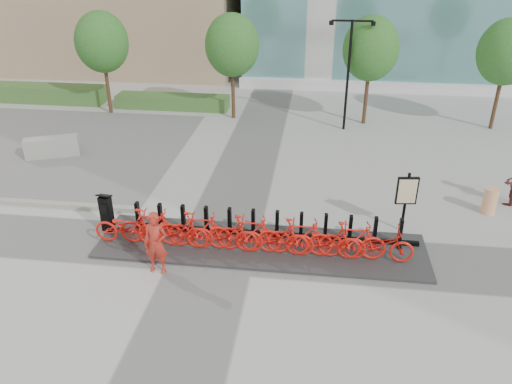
# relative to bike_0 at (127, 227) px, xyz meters

# --- Properties ---
(ground) EXTENTS (120.00, 120.00, 0.00)m
(ground) POSITION_rel_bike_0_xyz_m (2.60, 0.05, -0.59)
(ground) COLOR #A6A7A0
(gravel_patch) EXTENTS (14.00, 14.00, 0.00)m
(gravel_patch) POSITION_rel_bike_0_xyz_m (-7.40, 7.05, -0.59)
(gravel_patch) COLOR slate
(gravel_patch) RESTS_ON ground
(hedge_a) EXTENTS (10.00, 1.40, 0.90)m
(hedge_a) POSITION_rel_bike_0_xyz_m (-11.40, 13.55, -0.14)
(hedge_a) COLOR #37602A
(hedge_a) RESTS_ON ground
(hedge_b) EXTENTS (6.00, 1.20, 0.70)m
(hedge_b) POSITION_rel_bike_0_xyz_m (-2.40, 13.25, -0.24)
(hedge_b) COLOR #37602A
(hedge_b) RESTS_ON ground
(tree_0) EXTENTS (2.60, 2.60, 5.10)m
(tree_0) POSITION_rel_bike_0_xyz_m (-5.40, 12.05, 3.00)
(tree_0) COLOR brown
(tree_0) RESTS_ON ground
(tree_1) EXTENTS (2.60, 2.60, 5.10)m
(tree_1) POSITION_rel_bike_0_xyz_m (1.10, 12.05, 3.00)
(tree_1) COLOR brown
(tree_1) RESTS_ON ground
(tree_2) EXTENTS (2.60, 2.60, 5.10)m
(tree_2) POSITION_rel_bike_0_xyz_m (7.60, 12.05, 3.00)
(tree_2) COLOR brown
(tree_2) RESTS_ON ground
(tree_3) EXTENTS (2.60, 2.60, 5.10)m
(tree_3) POSITION_rel_bike_0_xyz_m (13.60, 12.05, 3.00)
(tree_3) COLOR brown
(tree_3) RESTS_ON ground
(streetlamp) EXTENTS (2.00, 0.20, 5.00)m
(streetlamp) POSITION_rel_bike_0_xyz_m (6.60, 11.05, 2.54)
(streetlamp) COLOR black
(streetlamp) RESTS_ON ground
(dock_pad) EXTENTS (9.60, 2.40, 0.08)m
(dock_pad) POSITION_rel_bike_0_xyz_m (3.90, 0.35, -0.55)
(dock_pad) COLOR #313131
(dock_pad) RESTS_ON ground
(dock_rail_posts) EXTENTS (8.02, 0.50, 0.85)m
(dock_rail_posts) POSITION_rel_bike_0_xyz_m (3.96, 0.82, -0.09)
(dock_rail_posts) COLOR black
(dock_rail_posts) RESTS_ON dock_pad
(bike_0) EXTENTS (1.96, 0.68, 1.03)m
(bike_0) POSITION_rel_bike_0_xyz_m (0.00, 0.00, 0.00)
(bike_0) COLOR red
(bike_0) RESTS_ON dock_pad
(bike_1) EXTENTS (1.90, 0.54, 1.14)m
(bike_1) POSITION_rel_bike_0_xyz_m (0.72, 0.00, 0.06)
(bike_1) COLOR red
(bike_1) RESTS_ON dock_pad
(bike_2) EXTENTS (1.96, 0.68, 1.03)m
(bike_2) POSITION_rel_bike_0_xyz_m (1.44, 0.00, 0.00)
(bike_2) COLOR red
(bike_2) RESTS_ON dock_pad
(bike_3) EXTENTS (1.90, 0.54, 1.14)m
(bike_3) POSITION_rel_bike_0_xyz_m (2.16, 0.00, 0.06)
(bike_3) COLOR red
(bike_3) RESTS_ON dock_pad
(bike_4) EXTENTS (1.96, 0.68, 1.03)m
(bike_4) POSITION_rel_bike_0_xyz_m (2.88, 0.00, 0.00)
(bike_4) COLOR red
(bike_4) RESTS_ON dock_pad
(bike_5) EXTENTS (1.90, 0.54, 1.14)m
(bike_5) POSITION_rel_bike_0_xyz_m (3.60, 0.00, 0.06)
(bike_5) COLOR red
(bike_5) RESTS_ON dock_pad
(bike_6) EXTENTS (1.96, 0.68, 1.03)m
(bike_6) POSITION_rel_bike_0_xyz_m (4.32, 0.00, 0.00)
(bike_6) COLOR red
(bike_6) RESTS_ON dock_pad
(bike_7) EXTENTS (1.90, 0.54, 1.14)m
(bike_7) POSITION_rel_bike_0_xyz_m (5.04, 0.00, 0.06)
(bike_7) COLOR red
(bike_7) RESTS_ON dock_pad
(bike_8) EXTENTS (1.96, 0.68, 1.03)m
(bike_8) POSITION_rel_bike_0_xyz_m (5.76, 0.00, 0.00)
(bike_8) COLOR red
(bike_8) RESTS_ON dock_pad
(bike_9) EXTENTS (1.90, 0.54, 1.14)m
(bike_9) POSITION_rel_bike_0_xyz_m (6.48, 0.00, 0.06)
(bike_9) COLOR red
(bike_9) RESTS_ON dock_pad
(bike_10) EXTENTS (1.96, 0.68, 1.03)m
(bike_10) POSITION_rel_bike_0_xyz_m (7.20, 0.00, 0.00)
(bike_10) COLOR red
(bike_10) RESTS_ON dock_pad
(kiosk) EXTENTS (0.43, 0.37, 1.26)m
(kiosk) POSITION_rel_bike_0_xyz_m (-0.87, 0.62, 0.09)
(kiosk) COLOR black
(kiosk) RESTS_ON dock_pad
(worker_red) EXTENTS (0.68, 0.46, 1.79)m
(worker_red) POSITION_rel_bike_0_xyz_m (1.26, -1.18, 0.30)
(worker_red) COLOR #B0291C
(worker_red) RESTS_ON ground
(construction_barrel) EXTENTS (0.50, 0.50, 0.89)m
(construction_barrel) POSITION_rel_bike_0_xyz_m (11.11, 3.38, -0.15)
(construction_barrel) COLOR orange
(construction_barrel) RESTS_ON ground
(jersey_barrier) EXTENTS (2.20, 1.37, 0.83)m
(jersey_barrier) POSITION_rel_bike_0_xyz_m (-5.52, 6.09, -0.18)
(jersey_barrier) COLOR gray
(jersey_barrier) RESTS_ON ground
(map_sign) EXTENTS (0.64, 0.18, 1.95)m
(map_sign) POSITION_rel_bike_0_xyz_m (8.13, 1.87, 0.70)
(map_sign) COLOR black
(map_sign) RESTS_ON ground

